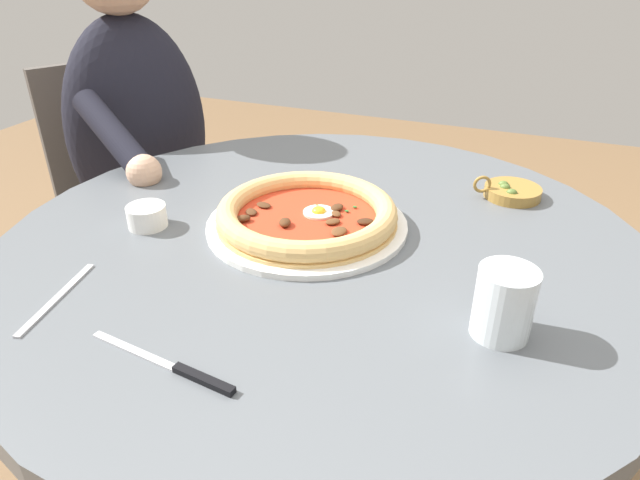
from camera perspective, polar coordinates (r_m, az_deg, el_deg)
The scene contains 9 objects.
dining_table at distance 0.98m, azimuth 0.23°, elevation -6.09°, with size 1.05×1.05×0.72m.
pizza_on_plate at distance 0.94m, azimuth -1.34°, elevation 2.47°, with size 0.34×0.34×0.05m.
water_glass at distance 0.72m, azimuth 18.17°, elevation -6.50°, with size 0.07×0.07×0.09m.
steak_knife at distance 0.67m, azimuth -14.01°, elevation -12.71°, with size 0.21×0.04×0.01m.
ramekin_capers at distance 0.98m, azimuth -17.24°, elevation 2.41°, with size 0.07×0.07×0.04m.
olive_pan at distance 1.11m, azimuth 18.91°, elevation 4.70°, with size 0.12×0.10×0.04m.
fork_utensil at distance 0.84m, azimuth -25.20°, elevation -5.35°, with size 0.04×0.17×0.00m.
diner_person at distance 1.56m, azimuth -16.88°, elevation 3.47°, with size 0.46×0.51×1.18m.
cafe_chair_diner at distance 1.68m, azimuth -18.79°, elevation 4.81°, with size 0.52×0.52×0.86m.
Camera 1 is at (-0.29, 0.74, 1.17)m, focal length 31.40 mm.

